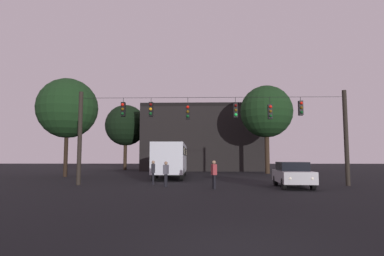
{
  "coord_description": "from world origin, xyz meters",
  "views": [
    {
      "loc": [
        -0.65,
        -6.47,
        1.72
      ],
      "look_at": [
        -1.39,
        19.15,
        4.13
      ],
      "focal_mm": 30.56,
      "sensor_mm": 36.0,
      "label": 1
    }
  ],
  "objects_px": {
    "city_bus": "(171,157)",
    "tree_behind_building": "(266,112)",
    "car_near_right": "(293,174)",
    "pedestrian_crossing_center": "(153,171)",
    "pedestrian_crossing_right": "(214,173)",
    "tree_left_silhouette": "(126,125)",
    "pedestrian_crossing_left": "(166,173)",
    "tree_right_far": "(67,108)"
  },
  "relations": [
    {
      "from": "city_bus",
      "to": "tree_behind_building",
      "type": "bearing_deg",
      "value": 38.8
    },
    {
      "from": "city_bus",
      "to": "car_near_right",
      "type": "distance_m",
      "value": 13.01
    },
    {
      "from": "pedestrian_crossing_center",
      "to": "pedestrian_crossing_right",
      "type": "distance_m",
      "value": 4.9
    },
    {
      "from": "pedestrian_crossing_center",
      "to": "tree_left_silhouette",
      "type": "bearing_deg",
      "value": 106.69
    },
    {
      "from": "tree_left_silhouette",
      "to": "car_near_right",
      "type": "bearing_deg",
      "value": -60.6
    },
    {
      "from": "car_near_right",
      "to": "pedestrian_crossing_center",
      "type": "relative_size",
      "value": 2.79
    },
    {
      "from": "pedestrian_crossing_center",
      "to": "pedestrian_crossing_right",
      "type": "height_order",
      "value": "pedestrian_crossing_right"
    },
    {
      "from": "pedestrian_crossing_center",
      "to": "tree_behind_building",
      "type": "bearing_deg",
      "value": 56.79
    },
    {
      "from": "car_near_right",
      "to": "pedestrian_crossing_center",
      "type": "bearing_deg",
      "value": 168.18
    },
    {
      "from": "pedestrian_crossing_right",
      "to": "tree_behind_building",
      "type": "height_order",
      "value": "tree_behind_building"
    },
    {
      "from": "pedestrian_crossing_right",
      "to": "pedestrian_crossing_left",
      "type": "bearing_deg",
      "value": 154.55
    },
    {
      "from": "pedestrian_crossing_center",
      "to": "tree_left_silhouette",
      "type": "height_order",
      "value": "tree_left_silhouette"
    },
    {
      "from": "pedestrian_crossing_left",
      "to": "tree_behind_building",
      "type": "height_order",
      "value": "tree_behind_building"
    },
    {
      "from": "tree_behind_building",
      "to": "tree_right_far",
      "type": "distance_m",
      "value": 21.91
    },
    {
      "from": "pedestrian_crossing_left",
      "to": "pedestrian_crossing_right",
      "type": "bearing_deg",
      "value": -25.45
    },
    {
      "from": "pedestrian_crossing_right",
      "to": "tree_left_silhouette",
      "type": "relative_size",
      "value": 0.16
    },
    {
      "from": "pedestrian_crossing_center",
      "to": "pedestrian_crossing_left",
      "type": "bearing_deg",
      "value": -56.8
    },
    {
      "from": "car_near_right",
      "to": "pedestrian_crossing_right",
      "type": "height_order",
      "value": "pedestrian_crossing_right"
    },
    {
      "from": "pedestrian_crossing_center",
      "to": "tree_right_far",
      "type": "bearing_deg",
      "value": 136.57
    },
    {
      "from": "city_bus",
      "to": "pedestrian_crossing_center",
      "type": "relative_size",
      "value": 6.95
    },
    {
      "from": "car_near_right",
      "to": "pedestrian_crossing_center",
      "type": "xyz_separation_m",
      "value": [
        -8.67,
        1.81,
        0.1
      ]
    },
    {
      "from": "car_near_right",
      "to": "tree_right_far",
      "type": "xyz_separation_m",
      "value": [
        -18.46,
        11.08,
        5.79
      ]
    },
    {
      "from": "tree_left_silhouette",
      "to": "city_bus",
      "type": "bearing_deg",
      "value": -66.24
    },
    {
      "from": "pedestrian_crossing_left",
      "to": "tree_left_silhouette",
      "type": "relative_size",
      "value": 0.15
    },
    {
      "from": "tree_behind_building",
      "to": "pedestrian_crossing_center",
      "type": "bearing_deg",
      "value": -123.21
    },
    {
      "from": "city_bus",
      "to": "tree_behind_building",
      "type": "distance_m",
      "value": 14.38
    },
    {
      "from": "pedestrian_crossing_left",
      "to": "tree_left_silhouette",
      "type": "bearing_deg",
      "value": 107.63
    },
    {
      "from": "car_near_right",
      "to": "tree_behind_building",
      "type": "relative_size",
      "value": 0.43
    },
    {
      "from": "car_near_right",
      "to": "pedestrian_crossing_right",
      "type": "relative_size",
      "value": 2.74
    },
    {
      "from": "car_near_right",
      "to": "tree_behind_building",
      "type": "height_order",
      "value": "tree_behind_building"
    },
    {
      "from": "city_bus",
      "to": "tree_right_far",
      "type": "relative_size",
      "value": 1.16
    },
    {
      "from": "pedestrian_crossing_center",
      "to": "pedestrian_crossing_right",
      "type": "relative_size",
      "value": 0.98
    },
    {
      "from": "city_bus",
      "to": "pedestrian_crossing_center",
      "type": "xyz_separation_m",
      "value": [
        -0.46,
        -8.22,
        -0.97
      ]
    },
    {
      "from": "city_bus",
      "to": "car_near_right",
      "type": "relative_size",
      "value": 2.5
    },
    {
      "from": "city_bus",
      "to": "pedestrian_crossing_left",
      "type": "bearing_deg",
      "value": -86.7
    },
    {
      "from": "pedestrian_crossing_left",
      "to": "tree_left_silhouette",
      "type": "distance_m",
      "value": 32.63
    },
    {
      "from": "city_bus",
      "to": "pedestrian_crossing_right",
      "type": "xyz_separation_m",
      "value": [
        3.46,
        -11.15,
        -0.96
      ]
    },
    {
      "from": "car_near_right",
      "to": "tree_left_silhouette",
      "type": "height_order",
      "value": "tree_left_silhouette"
    },
    {
      "from": "car_near_right",
      "to": "pedestrian_crossing_center",
      "type": "height_order",
      "value": "pedestrian_crossing_center"
    },
    {
      "from": "tree_behind_building",
      "to": "tree_left_silhouette",
      "type": "bearing_deg",
      "value": 147.56
    },
    {
      "from": "tree_right_far",
      "to": "car_near_right",
      "type": "bearing_deg",
      "value": -30.98
    },
    {
      "from": "pedestrian_crossing_left",
      "to": "tree_behind_building",
      "type": "bearing_deg",
      "value": 61.53
    }
  ]
}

